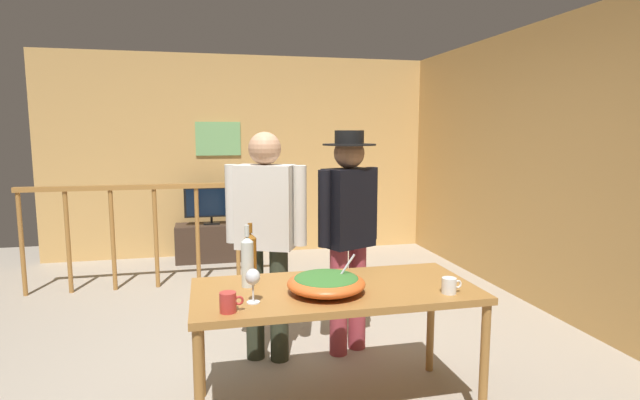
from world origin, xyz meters
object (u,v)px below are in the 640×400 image
tv_console (212,242)px  salad_bowl (326,282)px  stair_railing (197,222)px  person_standing_right (349,224)px  mug_white (449,286)px  flat_screen_tv (211,203)px  wine_bottle_clear (247,261)px  wine_bottle_amber (251,254)px  mug_red (228,302)px  framed_picture (218,139)px  person_standing_left (266,228)px  wine_glass (253,278)px  serving_table (335,299)px

tv_console → salad_bowl: size_ratio=2.09×
stair_railing → person_standing_right: 2.25m
stair_railing → mug_white: 3.25m
flat_screen_tv → wine_bottle_clear: bearing=-87.5°
stair_railing → wine_bottle_amber: bearing=-81.5°
mug_white → mug_red: bearing=-178.9°
framed_picture → flat_screen_tv: framed_picture is taller
wine_bottle_clear → person_standing_left: bearing=73.9°
wine_glass → person_standing_right: 1.20m
framed_picture → stair_railing: bearing=-102.2°
salad_bowl → person_standing_right: 0.94m
tv_console → serving_table: 3.80m
wine_glass → mug_red: size_ratio=1.53×
person_standing_left → person_standing_right: size_ratio=0.99×
mug_red → person_standing_right: size_ratio=0.07×
person_standing_right → stair_railing: bearing=-84.8°
wine_glass → flat_screen_tv: bearing=92.4°
stair_railing → mug_red: stair_railing is taller
mug_white → stair_railing: bearing=115.3°
framed_picture → salad_bowl: framed_picture is taller
person_standing_left → person_standing_right: (0.60, 0.00, 0.00)m
stair_railing → flat_screen_tv: 1.00m
framed_picture → person_standing_left: framed_picture is taller
stair_railing → person_standing_right: (1.10, -1.94, 0.28)m
wine_glass → serving_table: bearing=18.0°
salad_bowl → mug_red: salad_bowl is taller
wine_bottle_clear → mug_white: size_ratio=3.09×
serving_table → mug_red: 0.67m
wine_glass → wine_bottle_clear: size_ratio=0.51×
framed_picture → wine_glass: bearing=-89.4°
mug_red → person_standing_left: (0.31, 1.02, 0.16)m
stair_railing → person_standing_left: (0.50, -1.94, 0.28)m
mug_white → mug_red: mug_red is taller
wine_bottle_clear → wine_bottle_amber: bearing=79.5°
serving_table → mug_red: mug_red is taller
salad_bowl → wine_bottle_clear: size_ratio=1.21×
framed_picture → stair_railing: 1.59m
wine_bottle_amber → serving_table: bearing=-34.6°
stair_railing → flat_screen_tv: size_ratio=3.99×
serving_table → wine_bottle_clear: wine_bottle_clear is taller
wine_bottle_amber → person_standing_right: person_standing_right is taller
mug_white → person_standing_left: 1.35m
wine_bottle_clear → mug_red: wine_bottle_clear is taller
wine_glass → person_standing_left: (0.18, 0.91, 0.08)m
wine_bottle_amber → wine_bottle_clear: bearing=-100.5°
wine_bottle_clear → framed_picture: bearing=90.6°
tv_console → person_standing_left: person_standing_left is taller
person_standing_left → tv_console: bearing=-59.0°
flat_screen_tv → wine_bottle_amber: size_ratio=1.95×
mug_red → flat_screen_tv: bearing=90.4°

